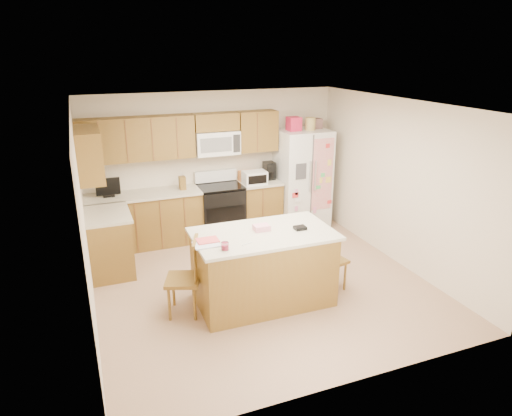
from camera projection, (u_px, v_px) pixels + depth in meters
name	position (u px, v px, depth m)	size (l,w,h in m)	color
ground	(261.00, 283.00, 6.54)	(4.50, 4.50, 0.00)	tan
room_shell	(261.00, 186.00, 6.06)	(4.60, 4.60, 2.52)	beige
cabinetry	(165.00, 194.00, 7.48)	(3.36, 1.56, 2.15)	brown
stove	(220.00, 209.00, 8.08)	(0.76, 0.65, 1.13)	black
refrigerator	(302.00, 177.00, 8.42)	(0.90, 0.79, 2.04)	white
island	(263.00, 267.00, 5.92)	(1.82, 1.06, 1.07)	brown
windsor_chair_left	(185.00, 279.00, 5.65)	(0.53, 0.55, 1.00)	brown
windsor_chair_back	(244.00, 250.00, 6.59)	(0.40, 0.38, 0.88)	brown
windsor_chair_right	(329.00, 260.00, 6.25)	(0.45, 0.46, 0.92)	brown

